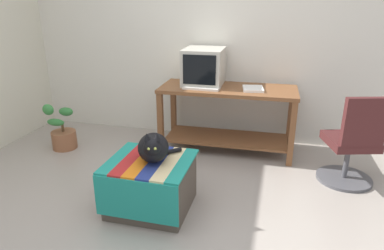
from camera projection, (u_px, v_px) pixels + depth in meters
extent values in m
plane|color=#9E9389|center=(160.00, 227.00, 2.67)|extent=(14.00, 14.00, 0.00)
cube|color=silver|center=(214.00, 32.00, 4.09)|extent=(8.00, 0.10, 2.60)
cube|color=brown|center=(161.00, 124.00, 3.85)|extent=(0.06, 0.06, 0.71)
cube|color=brown|center=(292.00, 134.00, 3.55)|extent=(0.06, 0.06, 0.71)
cube|color=brown|center=(290.00, 118.00, 4.03)|extent=(0.06, 0.06, 0.71)
cube|color=brown|center=(174.00, 110.00, 4.34)|extent=(0.06, 0.06, 0.71)
cube|color=brown|center=(226.00, 138.00, 4.02)|extent=(1.40, 0.56, 0.02)
cube|color=brown|center=(228.00, 89.00, 3.81)|extent=(1.52, 0.65, 0.04)
cube|color=#BCB7A8|center=(204.00, 83.00, 3.96)|extent=(0.31, 0.36, 0.02)
cube|color=#BCB7A8|center=(204.00, 67.00, 3.89)|extent=(0.45, 0.52, 0.41)
cube|color=black|center=(199.00, 70.00, 3.65)|extent=(0.36, 0.02, 0.32)
cube|color=beige|center=(201.00, 88.00, 3.73)|extent=(0.40, 0.16, 0.02)
cube|color=white|center=(253.00, 89.00, 3.70)|extent=(0.25, 0.29, 0.03)
cube|color=#4C4238|center=(151.00, 185.00, 2.86)|extent=(0.64, 0.58, 0.42)
cube|color=#1E897A|center=(136.00, 201.00, 2.56)|extent=(0.67, 0.01, 0.34)
cube|color=#1E897A|center=(118.00, 158.00, 2.85)|extent=(0.11, 0.62, 0.02)
cube|color=#AD2323|center=(131.00, 159.00, 2.82)|extent=(0.11, 0.62, 0.02)
cube|color=orange|center=(144.00, 161.00, 2.80)|extent=(0.11, 0.62, 0.02)
cube|color=navy|center=(156.00, 162.00, 2.77)|extent=(0.11, 0.62, 0.02)
cube|color=beige|center=(170.00, 164.00, 2.74)|extent=(0.11, 0.62, 0.02)
cube|color=#1E897A|center=(183.00, 165.00, 2.72)|extent=(0.11, 0.62, 0.02)
ellipsoid|color=black|center=(153.00, 147.00, 2.75)|extent=(0.34, 0.39, 0.22)
sphere|color=black|center=(152.00, 147.00, 2.61)|extent=(0.14, 0.14, 0.14)
cylinder|color=black|center=(167.00, 152.00, 2.88)|extent=(0.22, 0.21, 0.04)
cone|color=black|center=(147.00, 137.00, 2.58)|extent=(0.05, 0.05, 0.06)
cone|color=black|center=(157.00, 137.00, 2.59)|extent=(0.05, 0.05, 0.06)
sphere|color=#C6D151|center=(149.00, 149.00, 2.55)|extent=(0.02, 0.02, 0.02)
sphere|color=#C6D151|center=(155.00, 149.00, 2.56)|extent=(0.02, 0.02, 0.02)
cylinder|color=brown|center=(64.00, 140.00, 4.06)|extent=(0.28, 0.28, 0.21)
cylinder|color=brown|center=(63.00, 127.00, 4.01)|extent=(0.03, 0.03, 0.12)
ellipsoid|color=#2D7033|center=(66.00, 112.00, 3.91)|extent=(0.17, 0.10, 0.10)
ellipsoid|color=#38843D|center=(67.00, 111.00, 4.05)|extent=(0.14, 0.09, 0.08)
ellipsoid|color=#38843D|center=(48.00, 110.00, 3.95)|extent=(0.14, 0.09, 0.13)
ellipsoid|color=#2D7033|center=(56.00, 122.00, 3.90)|extent=(0.22, 0.09, 0.08)
cylinder|color=#4C4C51|center=(344.00, 178.00, 3.37)|extent=(0.52, 0.52, 0.03)
cylinder|color=#4C4C51|center=(346.00, 161.00, 3.31)|extent=(0.05, 0.05, 0.34)
cube|color=#471E1E|center=(350.00, 141.00, 3.23)|extent=(0.52, 0.52, 0.08)
cube|color=#471E1E|center=(365.00, 122.00, 2.97)|extent=(0.38, 0.16, 0.44)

